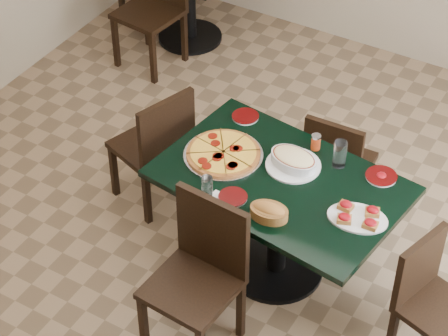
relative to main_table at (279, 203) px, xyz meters
The scene contains 18 objects.
floor 0.64m from the main_table, 157.52° to the right, with size 5.50×5.50×0.00m, color #7E6449.
main_table is the anchor object (origin of this frame).
chair_far 0.64m from the main_table, 82.10° to the left, with size 0.40×0.40×0.82m.
chair_near 0.66m from the main_table, 102.15° to the right, with size 0.48×0.48×0.97m.
chair_right 1.00m from the main_table, ahead, with size 0.47×0.47×0.80m.
chair_left 0.97m from the main_table, behind, with size 0.53×0.53×0.91m.
back_chair_near 2.50m from the main_table, 140.49° to the left, with size 0.50×0.50×0.97m.
pepperoni_pizza 0.44m from the main_table, behind, with size 0.47×0.47×0.04m.
lasagna_casserole 0.27m from the main_table, 86.16° to the left, with size 0.32×0.32×0.09m.
bread_basket 0.39m from the main_table, 74.10° to the right, with size 0.23×0.17×0.09m.
bruschetta_platter 0.55m from the main_table, ahead, with size 0.37×0.29×0.05m.
side_plate_near 0.37m from the main_table, 119.68° to the right, with size 0.16×0.16×0.02m.
side_plate_far_r 0.61m from the main_table, 32.01° to the left, with size 0.18×0.18×0.03m.
side_plate_far_l 0.63m from the main_table, 138.70° to the left, with size 0.17×0.17×0.02m.
napkin_setting 0.44m from the main_table, 122.08° to the right, with size 0.14×0.14×0.01m.
water_glass_a 0.45m from the main_table, 50.27° to the left, with size 0.08×0.08×0.17m, color white.
water_glass_b 0.50m from the main_table, 131.19° to the right, with size 0.06×0.06×0.14m, color white.
pepper_shaker 0.42m from the main_table, 81.73° to the left, with size 0.06×0.06×0.10m.
Camera 1 is at (1.85, -3.24, 4.06)m, focal length 70.00 mm.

